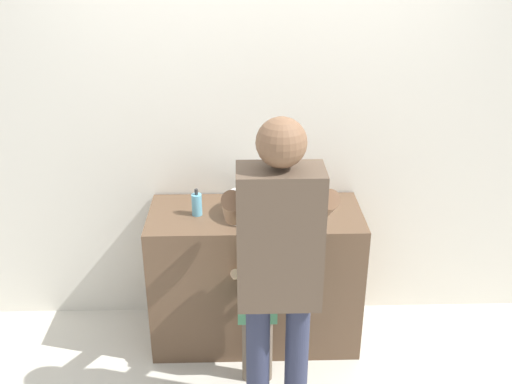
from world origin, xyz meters
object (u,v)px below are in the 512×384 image
object	(u,v)px
toothbrush_cup	(318,204)
adult_parent	(279,256)
child_toddler	(257,297)
soap_bottle	(197,204)

from	to	relation	value
toothbrush_cup	adult_parent	size ratio (longest dim) A/B	0.12
toothbrush_cup	child_toddler	size ratio (longest dim) A/B	0.22
child_toddler	adult_parent	bearing A→B (deg)	-74.04
adult_parent	toothbrush_cup	bearing A→B (deg)	69.12
soap_bottle	adult_parent	world-z (taller)	adult_parent
toothbrush_cup	soap_bottle	xyz separation A→B (m)	(-0.71, -0.01, 0.01)
toothbrush_cup	adult_parent	distance (m)	0.77
toothbrush_cup	adult_parent	bearing A→B (deg)	-110.88
toothbrush_cup	child_toddler	world-z (taller)	toothbrush_cup
soap_bottle	child_toddler	xyz separation A→B (m)	(0.34, -0.39, -0.39)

